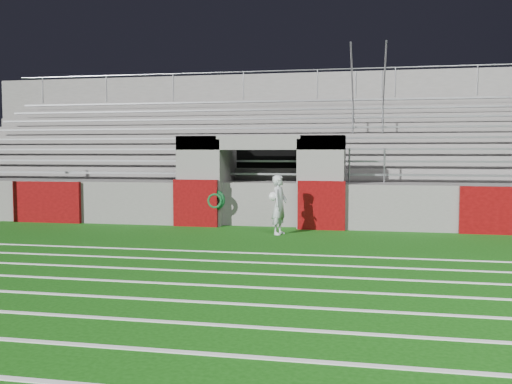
# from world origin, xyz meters

# --- Properties ---
(ground) EXTENTS (90.00, 90.00, 0.00)m
(ground) POSITION_xyz_m (0.00, 0.00, 0.00)
(ground) COLOR #10490C
(ground) RESTS_ON ground
(field_markings) EXTENTS (28.00, 8.09, 0.01)m
(field_markings) POSITION_xyz_m (0.00, -5.00, 0.01)
(field_markings) COLOR white
(field_markings) RESTS_ON ground
(stadium_structure) EXTENTS (26.00, 8.48, 5.42)m
(stadium_structure) POSITION_xyz_m (0.00, 7.97, 1.49)
(stadium_structure) COLOR #605D5B
(stadium_structure) RESTS_ON ground
(goalkeeper_with_ball) EXTENTS (0.50, 0.62, 1.54)m
(goalkeeper_with_ball) POSITION_xyz_m (0.80, 1.85, 0.78)
(goalkeeper_with_ball) COLOR #B0B7BA
(goalkeeper_with_ball) RESTS_ON ground
(hose_coil) EXTENTS (0.58, 0.15, 0.58)m
(hose_coil) POSITION_xyz_m (-1.21, 2.93, 0.77)
(hose_coil) COLOR #0D411D
(hose_coil) RESTS_ON ground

